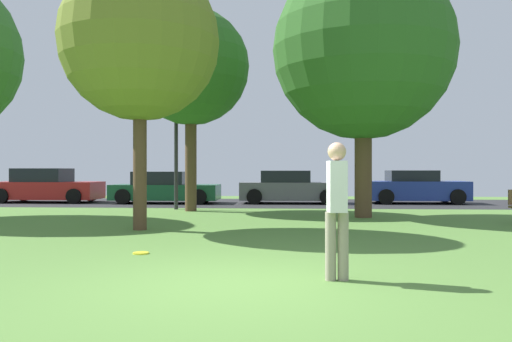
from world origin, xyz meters
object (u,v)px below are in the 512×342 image
oak_tree_left (140,42)px  street_lamp_post (176,147)px  oak_tree_right (191,67)px  parked_car_blue (415,188)px  parked_car_green (165,189)px  birch_tree_lone (363,50)px  person_bystander (337,203)px  frisbee_disc (141,253)px  parked_car_grey (290,188)px  parked_car_red (47,187)px

oak_tree_left → street_lamp_post: bearing=95.0°
oak_tree_right → parked_car_blue: size_ratio=1.71×
parked_car_green → birch_tree_lone: bearing=-39.5°
person_bystander → street_lamp_post: street_lamp_post is taller
birch_tree_lone → parked_car_blue: bearing=65.1°
oak_tree_right → parked_car_green: bearing=114.9°
frisbee_disc → street_lamp_post: bearing=99.2°
parked_car_grey → street_lamp_post: bearing=-137.9°
person_bystander → parked_car_grey: bearing=-2.4°
oak_tree_left → parked_car_green: (-1.83, 9.88, -3.83)m
oak_tree_left → frisbee_disc: (1.04, -3.47, -4.44)m
birch_tree_lone → parked_car_green: bearing=140.5°
parked_car_blue → street_lamp_post: bearing=-157.1°
oak_tree_right → person_bystander: 12.44m
person_bystander → parked_car_green: size_ratio=0.39×
birch_tree_lone → oak_tree_left: bearing=-147.5°
parked_car_green → street_lamp_post: 4.00m
birch_tree_lone → parked_car_red: size_ratio=1.71×
birch_tree_lone → parked_car_grey: 8.13m
birch_tree_lone → parked_car_red: bearing=153.3°
birch_tree_lone → person_bystander: 10.02m
oak_tree_left → parked_car_blue: oak_tree_left is taller
birch_tree_lone → parked_car_red: (-12.90, 6.49, -4.34)m
frisbee_disc → birch_tree_lone: bearing=56.6°
parked_car_red → oak_tree_right: bearing=-31.4°
parked_car_red → parked_car_green: 5.35m
parked_car_grey → birch_tree_lone: bearing=-71.2°
frisbee_disc → street_lamp_post: size_ratio=0.06×
parked_car_red → parked_car_blue: 16.05m
birch_tree_lone → person_bystander: bearing=-100.0°
parked_car_green → street_lamp_post: street_lamp_post is taller
parked_car_blue → birch_tree_lone: bearing=-114.9°
frisbee_disc → parked_car_grey: parked_car_grey is taller
frisbee_disc → parked_car_grey: bearing=79.6°
frisbee_disc → parked_car_green: parked_car_green is taller
person_bystander → street_lamp_post: bearing=17.0°
oak_tree_right → oak_tree_left: (-0.12, -5.69, -0.52)m
oak_tree_right → street_lamp_post: oak_tree_right is taller
person_bystander → parked_car_red: size_ratio=0.39×
parked_car_red → parked_car_grey: (10.69, 0.01, -0.03)m
parked_car_green → parked_car_grey: parked_car_grey is taller
street_lamp_post → parked_car_green: bearing=110.2°
parked_car_green → street_lamp_post: (1.26, -3.43, 1.63)m
frisbee_disc → parked_car_grey: size_ratio=0.06×
oak_tree_left → parked_car_red: oak_tree_left is taller
parked_car_blue → oak_tree_right: bearing=-151.5°
parked_car_red → street_lamp_post: bearing=-29.2°
oak_tree_left → parked_car_blue: (8.88, 10.44, -3.79)m
oak_tree_left → parked_car_grey: bearing=70.8°
parked_car_green → parked_car_blue: (10.70, 0.56, 0.04)m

